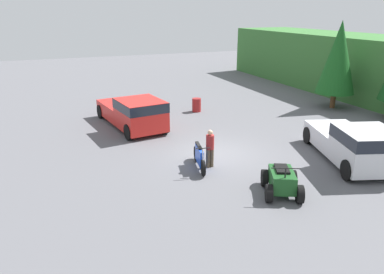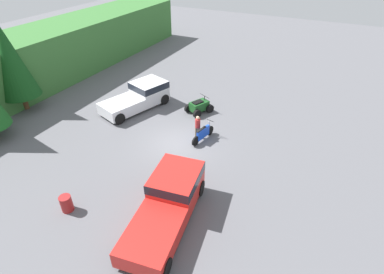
# 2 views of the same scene
# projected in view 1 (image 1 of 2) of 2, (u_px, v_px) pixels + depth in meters

# --- Properties ---
(ground_plane) EXTENTS (80.00, 80.00, 0.00)m
(ground_plane) POSITION_uv_depth(u_px,v_px,m) (215.00, 154.00, 17.44)
(ground_plane) COLOR #5B5B60
(tree_left) EXTENTS (2.54, 2.54, 5.77)m
(tree_left) POSITION_uv_depth(u_px,v_px,m) (338.00, 57.00, 24.58)
(tree_left) COLOR brown
(tree_left) RESTS_ON ground_plane
(pickup_truck_red) EXTENTS (6.09, 3.07, 1.82)m
(pickup_truck_red) POSITION_uv_depth(u_px,v_px,m) (134.00, 112.00, 20.95)
(pickup_truck_red) COLOR red
(pickup_truck_red) RESTS_ON ground_plane
(pickup_truck_second) EXTENTS (5.80, 3.76, 1.82)m
(pickup_truck_second) POSITION_uv_depth(u_px,v_px,m) (356.00, 143.00, 16.06)
(pickup_truck_second) COLOR silver
(pickup_truck_second) RESTS_ON ground_plane
(dirt_bike) EXTENTS (2.24, 0.75, 1.18)m
(dirt_bike) POSITION_uv_depth(u_px,v_px,m) (199.00, 157.00, 15.81)
(dirt_bike) COLOR black
(dirt_bike) RESTS_ON ground_plane
(quad_atv) EXTENTS (2.28, 1.98, 1.25)m
(quad_atv) POSITION_uv_depth(u_px,v_px,m) (282.00, 181.00, 13.57)
(quad_atv) COLOR black
(quad_atv) RESTS_ON ground_plane
(rider_person) EXTENTS (0.38, 0.38, 1.66)m
(rider_person) POSITION_uv_depth(u_px,v_px,m) (210.00, 147.00, 15.75)
(rider_person) COLOR brown
(rider_person) RESTS_ON ground_plane
(steel_barrel) EXTENTS (0.58, 0.58, 0.88)m
(steel_barrel) POSITION_uv_depth(u_px,v_px,m) (197.00, 105.00, 24.56)
(steel_barrel) COLOR maroon
(steel_barrel) RESTS_ON ground_plane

